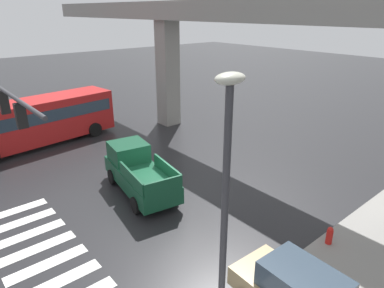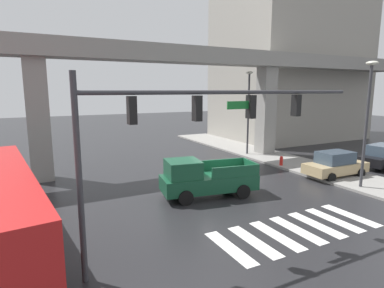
{
  "view_description": "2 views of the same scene",
  "coord_description": "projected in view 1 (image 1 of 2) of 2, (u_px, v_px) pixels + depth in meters",
  "views": [
    {
      "loc": [
        11.68,
        -8.41,
        8.3
      ],
      "look_at": [
        -0.6,
        1.95,
        1.97
      ],
      "focal_mm": 31.92,
      "sensor_mm": 36.0,
      "label": 1
    },
    {
      "loc": [
        -9.35,
        -14.94,
        5.67
      ],
      "look_at": [
        -0.27,
        2.81,
        2.24
      ],
      "focal_mm": 29.34,
      "sensor_mm": 36.0,
      "label": 2
    }
  ],
  "objects": [
    {
      "name": "pickup_truck",
      "position": [
        138.0,
        171.0,
        16.56
      ],
      "size": [
        5.34,
        2.69,
        2.08
      ],
      "color": "#14472D",
      "rests_on": "ground"
    },
    {
      "name": "street_lamp_near_corner",
      "position": [
        225.0,
        199.0,
        7.23
      ],
      "size": [
        0.44,
        0.7,
        7.24
      ],
      "color": "#38383D",
      "rests_on": "ground"
    },
    {
      "name": "elevated_overpass",
      "position": [
        269.0,
        27.0,
        17.65
      ],
      "size": [
        51.3,
        2.03,
        8.85
      ],
      "color": "gray",
      "rests_on": "ground"
    },
    {
      "name": "ground_plane",
      "position": [
        169.0,
        195.0,
        16.39
      ],
      "size": [
        120.0,
        120.0,
        0.0
      ],
      "primitive_type": "plane",
      "color": "#232326"
    },
    {
      "name": "fire_hydrant",
      "position": [
        329.0,
        237.0,
        12.68
      ],
      "size": [
        0.24,
        0.24,
        0.85
      ],
      "color": "red",
      "rests_on": "ground"
    },
    {
      "name": "city_bus",
      "position": [
        30.0,
        121.0,
        21.7
      ],
      "size": [
        3.72,
        11.01,
        2.99
      ],
      "color": "red",
      "rests_on": "ground"
    },
    {
      "name": "crosswalk_stripes",
      "position": [
        37.0,
        248.0,
        12.71
      ],
      "size": [
        7.15,
        2.8,
        0.01
      ],
      "color": "silver",
      "rests_on": "ground"
    },
    {
      "name": "sidewalk_east",
      "position": [
        367.0,
        271.0,
        11.5
      ],
      "size": [
        4.0,
        36.0,
        0.15
      ],
      "primitive_type": "cube",
      "color": "gray",
      "rests_on": "ground"
    }
  ]
}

